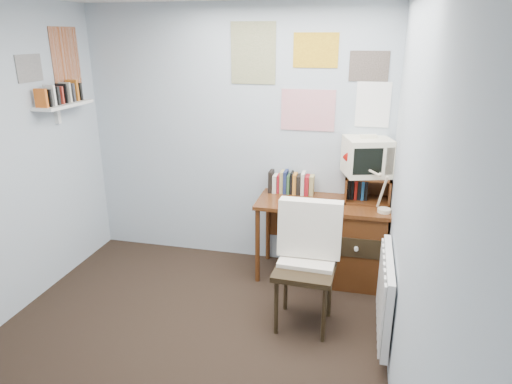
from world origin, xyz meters
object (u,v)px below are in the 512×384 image
at_px(crt_tv, 367,155).
at_px(radiator, 386,295).
at_px(tv_riser, 368,188).
at_px(desk, 350,240).
at_px(desk_lamp, 386,189).
at_px(desk_chair, 305,270).
at_px(wall_shelf, 64,105).

bearing_deg(crt_tv, radiator, -96.68).
height_order(tv_riser, crt_tv, crt_tv).
relative_size(desk, desk_lamp, 2.84).
xyz_separation_m(desk, desk_chair, (-0.32, -0.83, 0.08)).
height_order(tv_riser, wall_shelf, wall_shelf).
height_order(crt_tv, radiator, crt_tv).
relative_size(desk_chair, desk_lamp, 2.30).
height_order(desk, desk_chair, desk_chair).
height_order(desk, tv_riser, tv_riser).
relative_size(desk, tv_riser, 3.00).
xyz_separation_m(desk, radiator, (0.29, -0.93, 0.01)).
xyz_separation_m(desk_chair, crt_tv, (0.41, 0.96, 0.71)).
bearing_deg(desk_chair, crt_tv, 69.27).
bearing_deg(desk_lamp, crt_tv, 129.95).
xyz_separation_m(tv_riser, crt_tv, (-0.03, 0.02, 0.31)).
relative_size(desk_lamp, tv_riser, 1.06).
distance_m(desk, radiator, 0.97).
bearing_deg(wall_shelf, desk_lamp, 4.82).
height_order(desk_lamp, tv_riser, desk_lamp).
bearing_deg(wall_shelf, desk_chair, -11.20).
xyz_separation_m(desk_lamp, crt_tv, (-0.18, 0.27, 0.22)).
xyz_separation_m(crt_tv, radiator, (0.20, -1.06, -0.77)).
bearing_deg(tv_riser, wall_shelf, -169.68).
bearing_deg(radiator, wall_shelf, 169.11).
bearing_deg(tv_riser, desk, -137.04).
bearing_deg(desk, crt_tv, 55.32).
relative_size(desk_chair, radiator, 1.21).
distance_m(desk_chair, tv_riser, 1.11).
bearing_deg(desk_chair, radiator, -7.27).
relative_size(desk_chair, tv_riser, 2.42).
distance_m(tv_riser, wall_shelf, 2.83).
height_order(desk, wall_shelf, wall_shelf).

